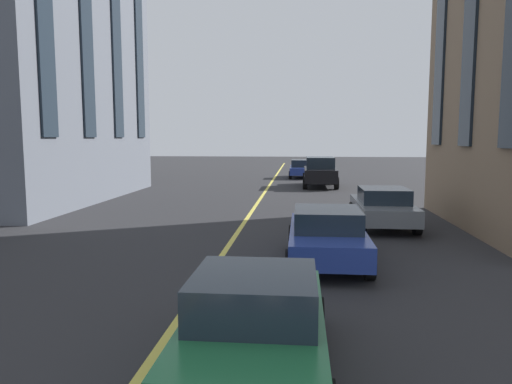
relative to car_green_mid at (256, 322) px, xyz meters
name	(u,v)px	position (x,y,z in m)	size (l,w,h in m)	color
lane_centre_line	(248,217)	(12.29, 1.49, -0.70)	(80.00, 0.16, 0.01)	#D8C64C
car_green_mid	(256,322)	(0.00, 0.00, 0.00)	(3.90, 1.89, 1.40)	#1E6038
car_grey_oncoming	(383,207)	(10.81, -3.41, 0.00)	(4.40, 1.95, 1.37)	slate
car_black_trailing	(320,171)	(24.27, -1.75, 0.27)	(4.70, 2.14, 1.88)	black
car_blue_parked_a	(327,234)	(5.78, -1.22, 0.00)	(4.40, 1.95, 1.37)	navy
car_blue_far	(301,169)	(30.94, -0.59, 0.00)	(3.90, 1.89, 1.40)	navy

